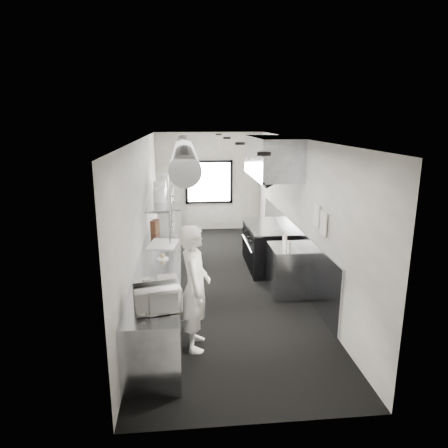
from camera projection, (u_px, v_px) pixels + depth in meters
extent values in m
cube|color=black|center=(222.00, 281.00, 8.21)|extent=(3.00, 8.00, 0.01)
cube|color=white|center=(222.00, 139.00, 7.51)|extent=(3.00, 8.00, 0.01)
cube|color=silver|center=(209.00, 182.00, 11.71)|extent=(3.00, 0.02, 2.80)
cube|color=silver|center=(260.00, 303.00, 4.00)|extent=(3.00, 0.02, 2.80)
cube|color=silver|center=(143.00, 215.00, 7.71)|extent=(0.02, 8.00, 2.80)
cube|color=silver|center=(298.00, 211.00, 8.00)|extent=(0.02, 8.00, 2.80)
cube|color=#8D929A|center=(291.00, 248.00, 8.50)|extent=(0.03, 5.50, 1.10)
cylinder|color=gray|center=(184.00, 151.00, 7.89)|extent=(0.40, 6.40, 0.40)
cube|color=white|center=(209.00, 182.00, 11.67)|extent=(1.20, 0.03, 1.10)
cube|color=black|center=(209.00, 162.00, 11.55)|extent=(1.36, 0.03, 0.08)
cube|color=black|center=(209.00, 202.00, 11.84)|extent=(1.36, 0.03, 0.08)
cube|color=black|center=(187.00, 182.00, 11.63)|extent=(0.08, 0.03, 1.25)
cube|color=black|center=(231.00, 182.00, 11.75)|extent=(0.08, 0.03, 1.25)
cube|color=#8D929A|center=(272.00, 157.00, 8.39)|extent=(0.80, 2.20, 0.80)
cube|color=#8D929A|center=(253.00, 176.00, 8.45)|extent=(0.05, 2.20, 0.05)
cube|color=black|center=(268.00, 173.00, 8.46)|extent=(0.50, 2.10, 0.28)
cube|color=#8D929A|center=(162.00, 271.00, 7.50)|extent=(0.70, 6.00, 0.90)
cube|color=#8D929A|center=(161.00, 197.00, 8.67)|extent=(0.45, 3.00, 0.04)
cylinder|color=#8D929A|center=(169.00, 229.00, 7.42)|extent=(0.04, 0.04, 0.66)
cylinder|color=#8D929A|center=(171.00, 212.00, 8.77)|extent=(0.04, 0.04, 0.66)
cylinder|color=#8D929A|center=(173.00, 199.00, 10.12)|extent=(0.04, 0.04, 0.66)
cube|color=black|center=(267.00, 247.00, 8.87)|extent=(0.85, 1.60, 0.90)
cube|color=#8D929A|center=(268.00, 226.00, 8.75)|extent=(0.85, 1.60, 0.04)
cube|color=#8D929A|center=(248.00, 248.00, 8.83)|extent=(0.03, 1.55, 0.80)
cylinder|color=#8D929A|center=(247.00, 243.00, 8.80)|extent=(0.03, 1.30, 0.03)
cube|color=#8D929A|center=(288.00, 270.00, 7.53)|extent=(0.65, 0.80, 0.90)
cube|color=#8D929A|center=(169.00, 222.00, 11.07)|extent=(0.70, 1.20, 0.90)
cube|color=silver|center=(317.00, 215.00, 6.79)|extent=(0.02, 0.28, 0.38)
cube|color=silver|center=(323.00, 223.00, 6.47)|extent=(0.02, 0.28, 0.38)
imported|color=white|center=(195.00, 288.00, 5.63)|extent=(0.44, 0.66, 1.79)
imported|color=silver|center=(157.00, 298.00, 4.94)|extent=(0.58, 0.48, 0.30)
cylinder|color=#B7BEAF|center=(145.00, 295.00, 5.26)|extent=(0.19, 0.19, 0.11)
cylinder|color=#B7BEAF|center=(147.00, 281.00, 5.72)|extent=(0.13, 0.13, 0.09)
cube|color=silver|center=(168.00, 279.00, 5.94)|extent=(0.32, 0.38, 0.01)
cylinder|color=white|center=(163.00, 259.00, 6.77)|extent=(0.23, 0.23, 0.02)
sphere|color=tan|center=(163.00, 256.00, 6.76)|extent=(0.09, 0.09, 0.09)
cube|color=silver|center=(163.00, 244.00, 7.56)|extent=(0.60, 0.73, 0.02)
cube|color=brown|center=(155.00, 227.00, 8.30)|extent=(0.18, 0.27, 0.27)
cylinder|color=white|center=(159.00, 195.00, 8.00)|extent=(0.24, 0.24, 0.27)
cylinder|color=white|center=(160.00, 189.00, 8.45)|extent=(0.27, 0.27, 0.34)
cylinder|color=white|center=(161.00, 188.00, 8.75)|extent=(0.28, 0.28, 0.31)
cylinder|color=white|center=(163.00, 182.00, 9.32)|extent=(0.27, 0.27, 0.37)
cylinder|color=silver|center=(289.00, 247.00, 7.13)|extent=(0.07, 0.07, 0.18)
cylinder|color=silver|center=(286.00, 245.00, 7.27)|extent=(0.06, 0.06, 0.16)
cylinder|color=silver|center=(285.00, 243.00, 7.36)|extent=(0.08, 0.08, 0.18)
cylinder|color=silver|center=(285.00, 239.00, 7.58)|extent=(0.07, 0.07, 0.17)
cylinder|color=silver|center=(284.00, 239.00, 7.64)|extent=(0.06, 0.06, 0.16)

